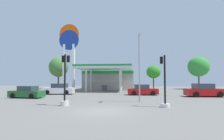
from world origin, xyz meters
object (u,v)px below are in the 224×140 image
object	(u,v)px
station_pole_sign	(69,48)
car_0	(142,90)
tree_3	(198,67)
tree_2	(153,72)
corner_streetlamp	(139,61)
traffic_signal_1	(65,88)
traffic_signal_0	(165,91)
car_3	(27,92)
tree_1	(97,72)
car_2	(204,91)
tree_0	(59,67)
car_1	(59,89)

from	to	relation	value
station_pole_sign	car_0	bearing A→B (deg)	-32.88
car_0	tree_3	world-z (taller)	tree_3
tree_2	corner_streetlamp	bearing A→B (deg)	-99.70
station_pole_sign	corner_streetlamp	distance (m)	21.98
traffic_signal_1	tree_3	xyz separation A→B (m)	(19.99, 26.71, 3.48)
car_0	traffic_signal_0	world-z (taller)	traffic_signal_0
car_3	tree_1	bearing A→B (deg)	79.82
car_0	tree_3	xyz separation A→B (m)	(12.98, 15.67, 4.25)
traffic_signal_1	car_0	bearing A→B (deg)	57.61
tree_2	corner_streetlamp	size ratio (longest dim) A/B	0.80
tree_1	tree_3	xyz separation A→B (m)	(22.67, -1.02, 1.08)
car_2	car_3	size ratio (longest dim) A/B	1.17
car_2	tree_3	size ratio (longest dim) A/B	0.67
station_pole_sign	tree_1	distance (m)	9.89
tree_0	tree_1	xyz separation A→B (m)	(9.10, 0.76, -1.22)
station_pole_sign	tree_3	size ratio (longest dim) A/B	1.85
station_pole_sign	tree_0	distance (m)	9.22
car_3	tree_0	distance (m)	22.48
tree_3	station_pole_sign	bearing A→B (deg)	-165.85
car_2	tree_2	xyz separation A→B (m)	(-4.27, 17.06, 3.03)
car_2	tree_1	bearing A→B (deg)	133.29
tree_2	tree_3	world-z (taller)	tree_3
tree_1	tree_3	bearing A→B (deg)	-2.59
tree_3	tree_2	bearing A→B (deg)	-178.58
car_0	corner_streetlamp	world-z (taller)	corner_streetlamp
traffic_signal_1	tree_0	xyz separation A→B (m)	(-11.78, 26.98, 3.61)
tree_1	traffic_signal_1	bearing A→B (deg)	-84.48
car_2	traffic_signal_1	xyz separation A→B (m)	(-14.58, -9.41, 0.69)
tree_1	corner_streetlamp	size ratio (longest dim) A/B	0.83
car_3	tree_0	bearing A→B (deg)	103.41
tree_3	corner_streetlamp	world-z (taller)	tree_3
tree_2	traffic_signal_0	bearing A→B (deg)	-94.77
car_2	corner_streetlamp	xyz separation A→B (m)	(-8.30, -6.56, 3.20)
car_1	car_3	world-z (taller)	car_1
car_2	tree_0	world-z (taller)	tree_0
station_pole_sign	traffic_signal_1	size ratio (longest dim) A/B	3.06
car_1	tree_1	world-z (taller)	tree_1
station_pole_sign	car_0	size ratio (longest dim) A/B	3.10
traffic_signal_0	tree_0	xyz separation A→B (m)	(-19.89, 26.94, 3.82)
tree_0	car_0	bearing A→B (deg)	-40.30
car_3	tree_2	xyz separation A→B (m)	(16.98, 20.94, 3.14)
traffic_signal_1	tree_1	xyz separation A→B (m)	(-2.68, 27.74, 2.40)
car_3	corner_streetlamp	size ratio (longest dim) A/B	0.63
traffic_signal_0	tree_2	size ratio (longest dim) A/B	0.79
car_0	car_2	size ratio (longest dim) A/B	0.89
car_2	tree_2	bearing A→B (deg)	104.04
tree_0	station_pole_sign	bearing A→B (deg)	-54.57
car_1	traffic_signal_0	world-z (taller)	traffic_signal_0
station_pole_sign	traffic_signal_0	bearing A→B (deg)	-53.21
car_3	tree_1	size ratio (longest dim) A/B	0.76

